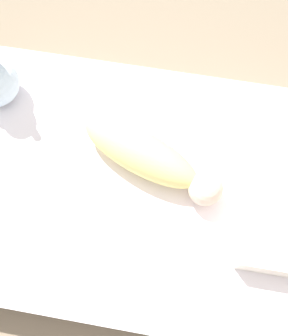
{
  "coord_description": "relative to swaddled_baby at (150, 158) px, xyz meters",
  "views": [
    {
      "loc": [
        -0.06,
        0.44,
        1.6
      ],
      "look_at": [
        0.02,
        -0.05,
        0.25
      ],
      "focal_mm": 42.0,
      "sensor_mm": 36.0,
      "label": 1
    }
  ],
  "objects": [
    {
      "name": "ground_plane",
      "position": [
        -0.01,
        0.08,
        -0.28
      ],
      "size": [
        12.0,
        12.0,
        0.0
      ],
      "primitive_type": "plane",
      "color": "#7A6B56"
    },
    {
      "name": "bed_mattress",
      "position": [
        -0.01,
        0.08,
        -0.18
      ],
      "size": [
        1.58,
        1.02,
        0.2
      ],
      "color": "white",
      "rests_on": "ground_plane"
    },
    {
      "name": "swaddled_baby",
      "position": [
        0.0,
        0.0,
        0.0
      ],
      "size": [
        0.56,
        0.31,
        0.15
      ],
      "rotation": [
        0.0,
        0.0,
        2.78
      ],
      "color": "#EFDB7F",
      "rests_on": "bed_mattress"
    }
  ]
}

